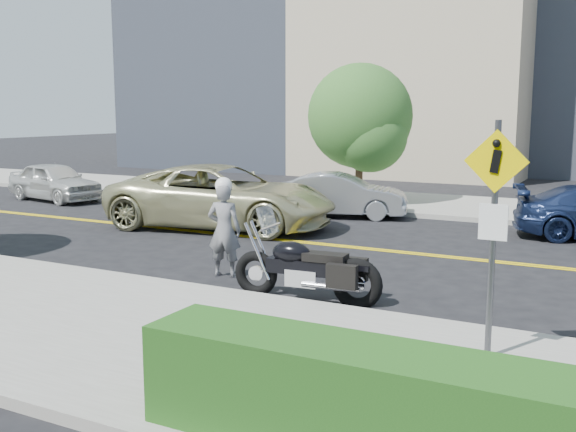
% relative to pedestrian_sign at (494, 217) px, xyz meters
% --- Properties ---
extents(ground_plane, '(120.00, 120.00, 0.00)m').
position_rel_pedestrian_sign_xyz_m(ground_plane, '(-4.20, 6.31, -1.96)').
color(ground_plane, black).
rests_on(ground_plane, ground).
extents(sidewalk_near, '(60.00, 5.00, 0.15)m').
position_rel_pedestrian_sign_xyz_m(sidewalk_near, '(-4.20, -1.19, -1.89)').
color(sidewalk_near, '#9E9B91').
rests_on(sidewalk_near, ground_plane).
extents(sidewalk_far, '(60.00, 5.00, 0.15)m').
position_rel_pedestrian_sign_xyz_m(sidewalk_far, '(-4.20, 13.81, -1.89)').
color(sidewalk_far, '#9E9B91').
rests_on(sidewalk_far, ground_plane).
extents(pedestrian_sign, '(0.78, 0.08, 3.00)m').
position_rel_pedestrian_sign_xyz_m(pedestrian_sign, '(0.00, 0.00, 0.00)').
color(pedestrian_sign, '#4C4C51').
rests_on(pedestrian_sign, sidewalk_near).
extents(motorcyclist, '(0.76, 0.59, 1.97)m').
position_rel_pedestrian_sign_xyz_m(motorcyclist, '(-5.60, 2.51, -0.98)').
color(motorcyclist, '#9F9EA3').
rests_on(motorcyclist, ground).
extents(motorcycle, '(2.69, 1.00, 1.61)m').
position_rel_pedestrian_sign_xyz_m(motorcycle, '(-3.44, 1.78, -1.16)').
color(motorcycle, black).
rests_on(motorcycle, ground).
extents(suv, '(6.72, 3.87, 1.76)m').
position_rel_pedestrian_sign_xyz_m(suv, '(-8.70, 7.13, -1.08)').
color(suv, '#BFBC8C').
rests_on(suv, ground).
extents(parked_car_white, '(4.31, 2.34, 1.39)m').
position_rel_pedestrian_sign_xyz_m(parked_car_white, '(-17.22, 9.11, -1.27)').
color(parked_car_white, silver).
rests_on(parked_car_white, ground).
extents(parked_car_silver, '(4.33, 2.52, 1.35)m').
position_rel_pedestrian_sign_xyz_m(parked_car_silver, '(-6.56, 10.46, -1.29)').
color(parked_car_silver, '#979A9E').
rests_on(parked_car_silver, ground).
extents(tree_far_a, '(3.53, 3.53, 4.82)m').
position_rel_pedestrian_sign_xyz_m(tree_far_a, '(-6.95, 12.99, 1.09)').
color(tree_far_a, '#382619').
rests_on(tree_far_a, ground).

